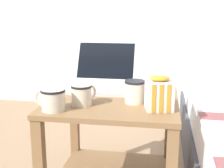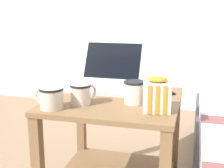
# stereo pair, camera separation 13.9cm
# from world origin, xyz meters

# --- Properties ---
(bedside_table) EXTENTS (0.59, 0.58, 0.55)m
(bedside_table) POSITION_xyz_m (0.00, 0.00, 0.35)
(bedside_table) COLOR olive
(bedside_table) RESTS_ON ground_plane
(laptop) EXTENTS (0.35, 0.36, 0.23)m
(laptop) POSITION_xyz_m (-0.09, 0.20, 0.59)
(laptop) COLOR #B7BABC
(laptop) RESTS_ON bedside_table
(mug_front_left) EXTENTS (0.09, 0.13, 0.10)m
(mug_front_left) POSITION_xyz_m (0.10, -0.05, 0.60)
(mug_front_left) COLOR beige
(mug_front_left) RESTS_ON bedside_table
(mug_front_right) EXTENTS (0.10, 0.12, 0.09)m
(mug_front_right) POSITION_xyz_m (-0.12, -0.12, 0.60)
(mug_front_right) COLOR beige
(mug_front_right) RESTS_ON bedside_table
(mug_mid_center) EXTENTS (0.14, 0.10, 0.09)m
(mug_mid_center) POSITION_xyz_m (-0.22, -0.21, 0.60)
(mug_mid_center) COLOR beige
(mug_mid_center) RESTS_ON bedside_table
(snack_bag) EXTENTS (0.13, 0.12, 0.14)m
(snack_bag) POSITION_xyz_m (0.21, -0.13, 0.61)
(snack_bag) COLOR silver
(snack_bag) RESTS_ON bedside_table
(cell_phone) EXTENTS (0.13, 0.16, 0.01)m
(cell_phone) POSITION_xyz_m (0.21, 0.18, 0.55)
(cell_phone) COLOR black
(cell_phone) RESTS_ON bedside_table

